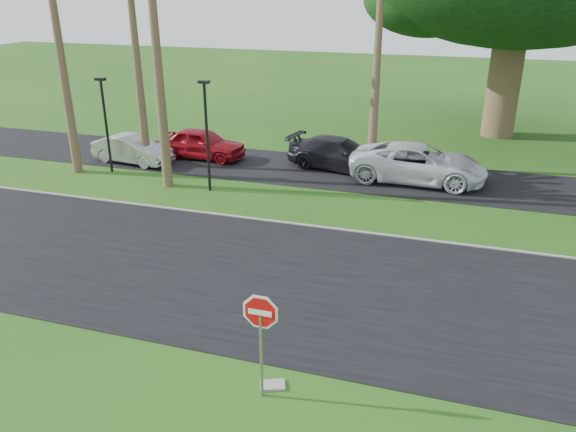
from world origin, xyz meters
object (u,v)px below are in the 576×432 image
(stop_sign_near, at_px, (261,326))
(car_dark, at_px, (339,154))
(car_silver, at_px, (133,150))
(car_red, at_px, (202,144))
(car_minivan, at_px, (418,164))

(stop_sign_near, distance_m, car_dark, 16.21)
(car_silver, bearing_deg, stop_sign_near, -132.70)
(car_red, bearing_deg, car_minivan, -89.32)
(car_dark, bearing_deg, car_silver, 112.16)
(car_dark, distance_m, car_minivan, 3.78)
(car_silver, xyz_separation_m, car_minivan, (13.59, 1.32, 0.16))
(car_red, distance_m, car_minivan, 10.69)
(stop_sign_near, distance_m, car_minivan, 15.47)
(car_red, relative_size, car_minivan, 0.74)
(stop_sign_near, bearing_deg, car_minivan, 83.15)
(car_dark, bearing_deg, car_red, 102.98)
(car_silver, bearing_deg, car_red, -51.77)
(stop_sign_near, xyz_separation_m, car_minivan, (1.84, 15.33, -0.95))
(car_silver, bearing_deg, car_minivan, -77.13)
(stop_sign_near, height_order, car_red, stop_sign_near)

